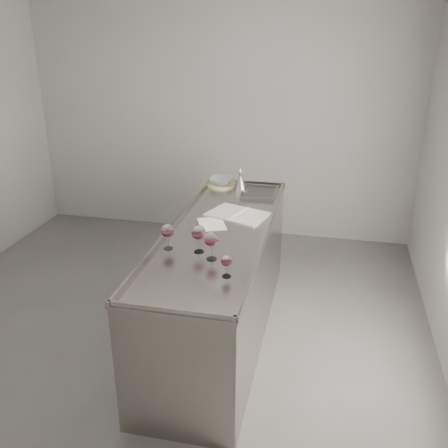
% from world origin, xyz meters
% --- Properties ---
extents(room_shell, '(4.54, 5.04, 2.84)m').
position_xyz_m(room_shell, '(0.00, 0.00, 1.40)').
color(room_shell, '#53504D').
rests_on(room_shell, ground).
extents(counter, '(0.77, 2.42, 0.97)m').
position_xyz_m(counter, '(0.50, 0.30, 0.47)').
color(counter, gray).
rests_on(counter, ground).
extents(wine_glass_left, '(0.09, 0.09, 0.19)m').
position_xyz_m(wine_glass_left, '(0.23, -0.10, 1.07)').
color(wine_glass_left, white).
rests_on(wine_glass_left, counter).
extents(wine_glass_middle, '(0.10, 0.10, 0.20)m').
position_xyz_m(wine_glass_middle, '(0.45, -0.10, 1.08)').
color(wine_glass_middle, white).
rests_on(wine_glass_middle, counter).
extents(wine_glass_right, '(0.10, 0.10, 0.20)m').
position_xyz_m(wine_glass_right, '(0.56, -0.19, 1.08)').
color(wine_glass_right, white).
rests_on(wine_glass_right, counter).
extents(wine_glass_small, '(0.07, 0.07, 0.15)m').
position_xyz_m(wine_glass_small, '(0.71, -0.41, 1.04)').
color(wine_glass_small, white).
rests_on(wine_glass_small, counter).
extents(notebook, '(0.56, 0.48, 0.02)m').
position_xyz_m(notebook, '(0.59, 0.64, 0.95)').
color(notebook, white).
rests_on(notebook, counter).
extents(loose_paper_top, '(0.29, 0.34, 0.00)m').
position_xyz_m(loose_paper_top, '(0.42, 0.41, 0.94)').
color(loose_paper_top, white).
rests_on(loose_paper_top, counter).
extents(trivet, '(0.36, 0.36, 0.02)m').
position_xyz_m(trivet, '(0.28, 1.38, 0.95)').
color(trivet, '#CECA85').
rests_on(trivet, counter).
extents(ceramic_bowl, '(0.24, 0.24, 0.06)m').
position_xyz_m(ceramic_bowl, '(0.28, 1.38, 0.99)').
color(ceramic_bowl, gray).
rests_on(ceramic_bowl, trivet).
extents(wine_funnel, '(0.15, 0.15, 0.23)m').
position_xyz_m(wine_funnel, '(0.48, 1.27, 1.01)').
color(wine_funnel, '#9D978C').
rests_on(wine_funnel, counter).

